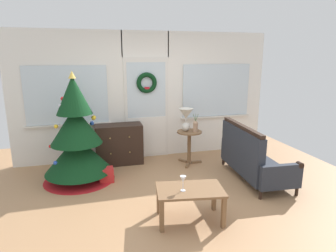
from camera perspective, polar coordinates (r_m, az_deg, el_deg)
The scene contains 11 objects.
ground_plane at distance 4.42m, azimuth 1.26°, elevation -14.40°, with size 6.76×6.76×0.00m, color #AD7F56.
back_wall_with_door at distance 5.99m, azimuth -4.29°, elevation 5.92°, with size 5.20×0.19×2.55m.
christmas_tree at distance 5.10m, azimuth -17.35°, elevation -2.70°, with size 1.18×1.18×1.84m.
dresser_cabinet at distance 5.81m, azimuth -9.53°, elevation -3.49°, with size 0.90×0.45×0.78m.
settee_sofa at distance 5.21m, azimuth 15.85°, elevation -5.99°, with size 0.81×1.61×0.96m.
side_table at distance 5.68m, azimuth 4.16°, elevation -2.88°, with size 0.50×0.48×0.66m.
table_lamp at distance 5.58m, azimuth 3.53°, elevation 1.86°, with size 0.28×0.28×0.44m.
flower_vase at distance 5.58m, azimuth 5.39°, elevation 0.05°, with size 0.11×0.10×0.35m.
coffee_table at distance 3.81m, azimuth 4.30°, elevation -13.00°, with size 0.91×0.64×0.44m.
wine_glass at distance 3.66m, azimuth 2.96°, elevation -10.49°, with size 0.08×0.08×0.20m.
gift_box at distance 5.10m, azimuth -11.91°, elevation -9.28°, with size 0.24×0.21×0.24m, color red.
Camera 1 is at (-1.10, -3.75, 2.07)m, focal length 31.26 mm.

